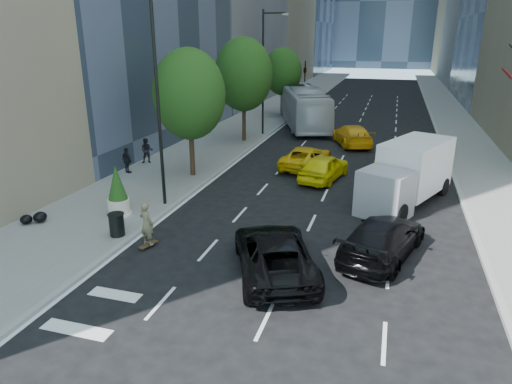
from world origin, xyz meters
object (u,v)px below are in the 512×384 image
(city_bus, at_px, (304,106))
(planter_shrub, at_px, (118,192))
(black_sedan_lincoln, at_px, (274,253))
(box_truck, at_px, (408,173))
(black_sedan_mercedes, at_px, (383,238))
(skateboarder, at_px, (147,227))
(trash_can, at_px, (117,225))

(city_bus, distance_m, planter_shrub, 25.59)
(black_sedan_lincoln, bearing_deg, planter_shrub, -42.74)
(box_truck, relative_size, planter_shrub, 2.87)
(black_sedan_lincoln, bearing_deg, city_bus, -103.89)
(black_sedan_mercedes, relative_size, city_bus, 0.41)
(skateboarder, distance_m, trash_can, 1.72)
(skateboarder, distance_m, black_sedan_mercedes, 9.33)
(black_sedan_mercedes, xyz_separation_m, planter_shrub, (-12.02, 0.55, 0.50))
(skateboarder, height_order, black_sedan_mercedes, skateboarder)
(trash_can, bearing_deg, box_truck, 34.72)
(box_truck, bearing_deg, planter_shrub, -130.34)
(black_sedan_lincoln, relative_size, planter_shrub, 2.32)
(black_sedan_mercedes, bearing_deg, box_truck, -81.32)
(black_sedan_lincoln, xyz_separation_m, trash_can, (-7.10, 0.92, -0.15))
(city_bus, height_order, trash_can, city_bus)
(city_bus, bearing_deg, planter_shrub, -118.12)
(trash_can, bearing_deg, black_sedan_mercedes, 8.05)
(black_sedan_lincoln, height_order, trash_can, black_sedan_lincoln)
(black_sedan_mercedes, xyz_separation_m, trash_can, (-10.80, -1.53, -0.17))
(black_sedan_lincoln, bearing_deg, skateboarder, -28.79)
(box_truck, xyz_separation_m, trash_can, (-11.72, -8.12, -0.96))
(black_sedan_lincoln, relative_size, black_sedan_mercedes, 1.03)
(black_sedan_mercedes, height_order, trash_can, black_sedan_mercedes)
(black_sedan_lincoln, distance_m, city_bus, 28.68)
(black_sedan_mercedes, distance_m, planter_shrub, 12.05)
(black_sedan_lincoln, bearing_deg, box_truck, -140.01)
(box_truck, relative_size, trash_can, 7.28)
(skateboarder, relative_size, city_bus, 0.14)
(skateboarder, bearing_deg, planter_shrub, -25.16)
(skateboarder, relative_size, black_sedan_lincoln, 0.33)
(black_sedan_mercedes, distance_m, city_bus, 27.14)
(box_truck, height_order, planter_shrub, box_truck)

